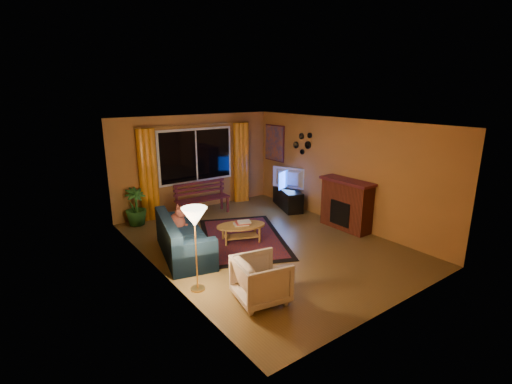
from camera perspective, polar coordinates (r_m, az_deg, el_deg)
floor at (r=7.85m, az=1.31°, el=-7.96°), size 4.50×6.00×0.02m
ceiling at (r=7.23m, az=1.43°, el=10.71°), size 4.50×6.00×0.02m
wall_back at (r=9.94m, az=-9.29°, el=4.47°), size 4.50×0.02×2.50m
wall_left at (r=6.37m, az=-15.00°, el=-2.03°), size 0.02×6.00×2.50m
wall_right at (r=8.96m, az=12.93°, el=3.09°), size 0.02×6.00×2.50m
window at (r=9.84m, az=-9.17°, el=5.56°), size 2.00×0.02×1.30m
curtain_rod at (r=9.70m, az=-9.25°, el=10.18°), size 3.20×0.03×0.03m
curtain_left at (r=9.32m, az=-16.29°, el=2.52°), size 0.36×0.36×2.24m
curtain_right at (r=10.52m, az=-2.36°, el=4.54°), size 0.36×0.36×2.24m
bench at (r=9.61m, az=-8.16°, el=-2.27°), size 1.42×0.48×0.42m
potted_plant at (r=9.19m, az=-18.04°, el=-2.17°), size 0.61×0.61×0.89m
sofa at (r=7.32m, az=-10.97°, el=-6.74°), size 1.22×2.01×0.76m
dog at (r=7.62m, az=-12.08°, el=-4.19°), size 0.35×0.44×0.43m
armchair at (r=5.72m, az=0.80°, el=-13.02°), size 0.82×0.86×0.76m
floor_lamp at (r=5.93m, az=-9.22°, el=-8.84°), size 0.27×0.27×1.37m
rug at (r=8.09m, az=-2.04°, el=-7.07°), size 2.60×3.10×0.02m
coffee_table at (r=7.87m, az=-2.31°, el=-6.34°), size 1.34×1.34×0.37m
tv_console at (r=10.10m, az=4.88°, el=-0.95°), size 0.85×1.35×0.53m
television at (r=9.96m, az=4.95°, el=2.08°), size 0.53×0.94×0.56m
fireplace at (r=8.73m, az=13.72°, el=-2.04°), size 0.40×1.20×1.10m
mirror_cluster at (r=9.72m, az=7.12°, el=7.60°), size 0.06×0.60×0.56m
painting at (r=10.60m, az=2.86°, el=7.52°), size 0.04×0.76×0.96m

